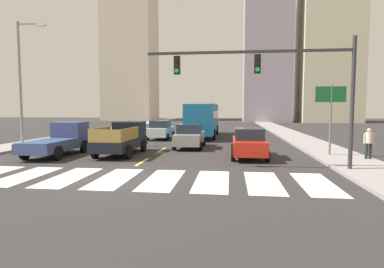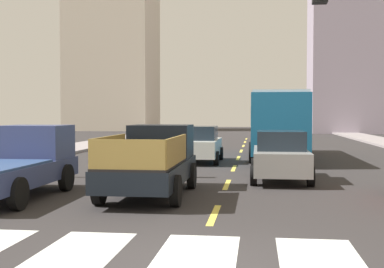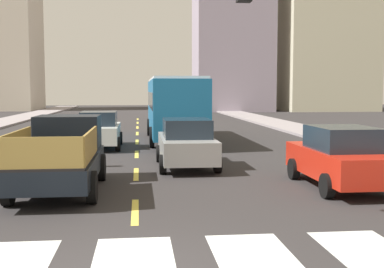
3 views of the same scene
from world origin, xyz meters
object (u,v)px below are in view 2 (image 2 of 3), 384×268
at_px(pickup_dark, 19,163).
at_px(sedan_near_right, 200,144).
at_px(city_bus, 276,120).
at_px(sedan_mid, 280,156).
at_px(pickup_stakebed, 153,161).

distance_m(pickup_dark, sedan_near_right, 11.15).
xyz_separation_m(city_bus, sedan_mid, (-0.19, -9.00, -1.09)).
bearing_deg(pickup_stakebed, city_bus, 74.00).
relative_size(sedan_mid, sedan_near_right, 1.00).
height_order(pickup_dark, sedan_near_right, pickup_dark).
xyz_separation_m(pickup_stakebed, sedan_near_right, (0.28, 9.55, -0.08)).
bearing_deg(sedan_near_right, city_bus, 38.04).
bearing_deg(pickup_stakebed, pickup_dark, -164.62).
xyz_separation_m(pickup_dark, city_bus, (7.62, 13.25, 1.03)).
distance_m(pickup_stakebed, pickup_dark, 3.77).
bearing_deg(pickup_dark, sedan_near_right, 66.37).
xyz_separation_m(pickup_stakebed, city_bus, (3.96, 12.37, 1.02)).
height_order(city_bus, sedan_mid, city_bus).
bearing_deg(sedan_near_right, pickup_stakebed, -91.03).
bearing_deg(pickup_dark, city_bus, 57.14).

